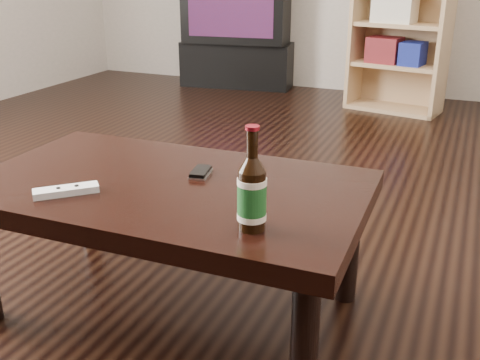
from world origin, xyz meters
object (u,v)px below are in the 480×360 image
at_px(bookshelf, 401,21).
at_px(beer_bottle, 252,194).
at_px(tv, 239,2).
at_px(phone, 201,172).
at_px(tv_stand, 239,63).
at_px(coffee_table, 168,200).
at_px(remote, 66,191).

relative_size(bookshelf, beer_bottle, 4.76).
bearing_deg(bookshelf, tv, 175.79).
relative_size(bookshelf, phone, 11.70).
distance_m(tv, bookshelf, 1.43).
distance_m(beer_bottle, phone, 0.39).
bearing_deg(tv_stand, coffee_table, -77.62).
distance_m(bookshelf, phone, 2.76).
height_order(beer_bottle, phone, beer_bottle).
distance_m(tv_stand, remote, 3.53).
bearing_deg(phone, bookshelf, 75.54).
xyz_separation_m(tv_stand, remote, (0.93, -3.40, 0.25)).
bearing_deg(phone, coffee_table, -135.21).
height_order(coffee_table, remote, remote).
bearing_deg(remote, beer_bottle, 46.34).
distance_m(bookshelf, beer_bottle, 3.03).
relative_size(tv, phone, 8.90).
distance_m(coffee_table, phone, 0.13).
bearing_deg(beer_bottle, bookshelf, 91.81).
bearing_deg(phone, tv_stand, 100.28).
height_order(bookshelf, remote, bookshelf).
relative_size(tv, coffee_table, 0.80).
height_order(tv, phone, tv).
bearing_deg(tv_stand, phone, -76.09).
xyz_separation_m(beer_bottle, remote, (-0.55, -0.00, -0.08)).
xyz_separation_m(tv_stand, phone, (1.20, -3.12, 0.24)).
bearing_deg(bookshelf, tv_stand, 175.73).
bearing_deg(beer_bottle, phone, 134.85).
bearing_deg(phone, tv, 100.28).
bearing_deg(remote, phone, 91.48).
bearing_deg(tv_stand, bookshelf, -22.27).
distance_m(tv_stand, coffee_table, 3.41).
relative_size(tv_stand, beer_bottle, 3.69).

